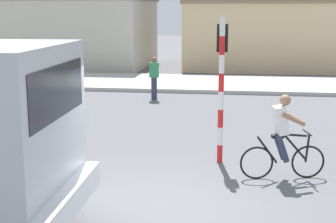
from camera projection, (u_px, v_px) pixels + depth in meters
name	position (u px, v px, depth m)	size (l,w,h in m)	color
ground_plane	(161.00, 209.00, 8.60)	(120.00, 120.00, 0.00)	#56565B
sidewalk_far	(211.00, 83.00, 22.86)	(80.00, 5.00, 0.16)	#ADADA8
cyclist	(283.00, 137.00, 9.99)	(1.70, 0.57, 1.72)	black
traffic_light_pole	(222.00, 70.00, 10.94)	(0.24, 0.43, 3.20)	red
pedestrian_near_kerb	(154.00, 77.00, 19.04)	(0.34, 0.22, 1.62)	#2D334C
building_corner_left	(50.00, 32.00, 30.58)	(12.19, 7.93, 4.10)	#B2AD9E
building_mid_block	(270.00, 35.00, 29.44)	(9.83, 6.53, 3.89)	#D1B284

